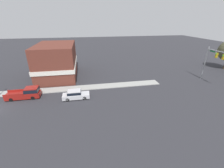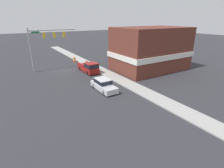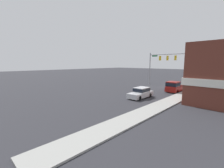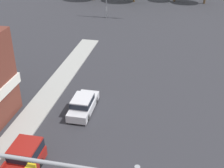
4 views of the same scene
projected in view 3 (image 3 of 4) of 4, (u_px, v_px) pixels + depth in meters
The scene contains 6 objects.
ground_plane at pixel (166, 87), 32.86m from camera, with size 200.00×200.00×0.00m, color #2D2D33.
sidewalk_curb at pixel (194, 90), 28.96m from camera, with size 2.40×60.00×0.14m.
near_signal_assembly at pixel (161, 61), 35.19m from camera, with size 8.50×0.49×7.79m.
car_lead at pixel (141, 92), 23.02m from camera, with size 1.81×4.70×1.60m.
pickup_truck_parked at pixel (175, 87), 27.88m from camera, with size 1.96×5.70×1.97m.
construction_barrel at pixel (193, 84), 34.16m from camera, with size 0.54×0.54×1.02m.
Camera 3 is at (-13.83, 31.64, 5.34)m, focal length 24.00 mm.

